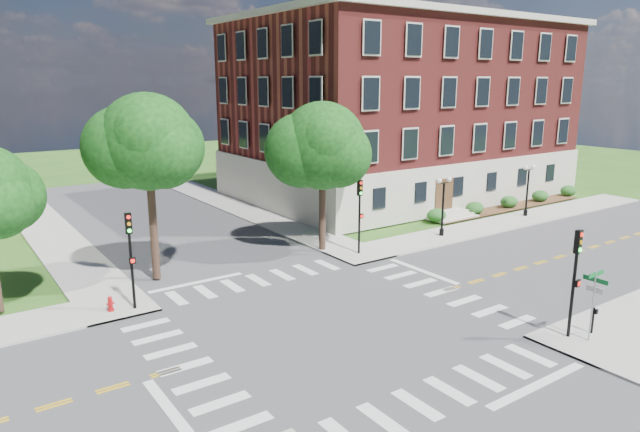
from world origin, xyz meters
TOP-DOWN VIEW (x-y plane):
  - ground at (0.00, 0.00)m, footprint 160.00×160.00m
  - road_ew at (0.00, 0.00)m, footprint 90.00×12.00m
  - road_ns at (0.00, 0.00)m, footprint 12.00×90.00m
  - sidewalk_ne at (15.38, 15.38)m, footprint 34.00×34.00m
  - crosswalk_east at (7.20, 0.00)m, footprint 2.20×10.20m
  - stop_bar_east at (8.80, 3.00)m, footprint 0.40×5.50m
  - main_building at (24.00, 21.99)m, footprint 30.60×22.40m
  - shrub_row at (27.00, 10.80)m, footprint 18.00×2.00m
  - tree_c at (-4.67, 10.52)m, footprint 5.25×5.25m
  - tree_d at (6.32, 9.86)m, footprint 5.62×5.62m
  - traffic_signal_se at (7.53, -7.17)m, footprint 0.34×0.38m
  - traffic_signal_ne at (7.74, 7.74)m, footprint 0.33×0.36m
  - traffic_signal_nw at (-7.06, 6.81)m, footprint 0.36×0.41m
  - twin_lamp_west at (15.36, 7.74)m, footprint 1.36×0.36m
  - twin_lamp_east at (25.67, 8.13)m, footprint 1.36×0.36m
  - street_sign_pole at (7.89, -7.90)m, footprint 1.10×1.10m
  - push_button_post at (8.68, -7.58)m, footprint 0.14×0.21m
  - fire_hydrant at (-8.12, 7.15)m, footprint 0.35×0.35m

SIDE VIEW (x-z plane):
  - ground at x=0.00m, z-range 0.00..0.00m
  - crosswalk_east at x=7.20m, z-range -0.01..0.01m
  - stop_bar_east at x=8.80m, z-range 0.00..0.00m
  - shrub_row at x=27.00m, z-range -0.65..0.65m
  - road_ew at x=0.00m, z-range 0.00..0.01m
  - road_ns at x=0.00m, z-range 0.00..0.01m
  - sidewalk_ne at x=15.38m, z-range 0.00..0.12m
  - fire_hydrant at x=-8.12m, z-range 0.09..0.84m
  - push_button_post at x=8.68m, z-range 0.20..1.40m
  - street_sign_pole at x=7.89m, z-range 0.76..3.86m
  - twin_lamp_west at x=15.36m, z-range 0.41..4.64m
  - twin_lamp_east at x=25.67m, z-range 0.41..4.64m
  - traffic_signal_se at x=7.53m, z-range 0.79..5.59m
  - traffic_signal_ne at x=7.74m, z-range 0.79..5.59m
  - traffic_signal_nw at x=-7.06m, z-range 0.79..5.59m
  - tree_d at x=6.32m, z-range 2.12..11.79m
  - tree_c at x=-4.67m, z-range 2.63..12.96m
  - main_building at x=24.00m, z-range 0.09..16.59m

